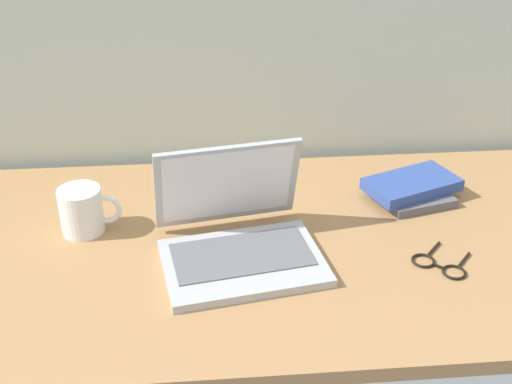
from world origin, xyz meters
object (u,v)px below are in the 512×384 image
(laptop, at_px, (238,235))
(eyeglasses, at_px, (439,265))
(coffee_mug, at_px, (83,210))
(book_stack, at_px, (411,188))

(laptop, relative_size, eyeglasses, 2.52)
(coffee_mug, bearing_deg, laptop, -19.55)
(laptop, xyz_separation_m, book_stack, (0.42, 0.19, -0.02))
(eyeglasses, bearing_deg, laptop, 168.41)
(book_stack, bearing_deg, coffee_mug, -173.84)
(coffee_mug, distance_m, eyeglasses, 0.74)
(laptop, bearing_deg, coffee_mug, 160.45)
(eyeglasses, height_order, book_stack, book_stack)
(eyeglasses, bearing_deg, book_stack, 85.17)
(laptop, relative_size, book_stack, 1.46)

